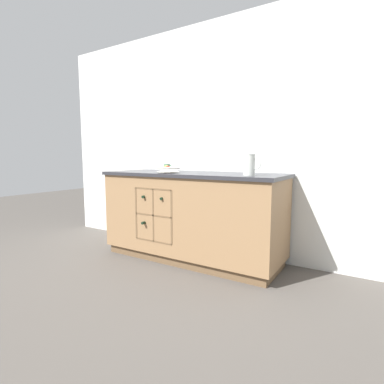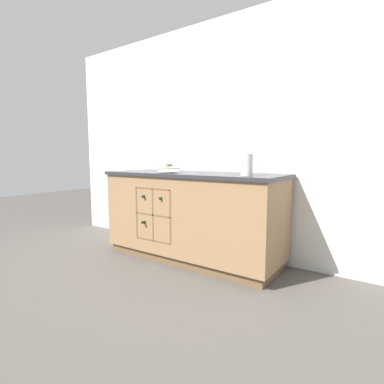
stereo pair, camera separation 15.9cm
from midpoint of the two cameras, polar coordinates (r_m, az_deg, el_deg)
The scene contains 6 objects.
ground_plane at distance 3.28m, azimuth 1.42°, elevation -12.54°, with size 14.00×14.00×0.00m, color #4C4742.
back_wall at distance 3.44m, azimuth 5.20°, elevation 9.89°, with size 4.40×0.06×2.55m, color silver.
kitchen_island at distance 3.16m, azimuth 1.39°, elevation -4.52°, with size 1.92×0.71×0.92m.
fruit_bowl at distance 3.09m, azimuth -3.10°, elevation 4.42°, with size 0.25×0.25×0.08m.
white_pitcher at distance 2.68m, azimuth 12.20°, elevation 5.18°, with size 0.16×0.11×0.19m.
ceramic_mug at distance 3.56m, azimuth -3.06°, elevation 4.72°, with size 0.11×0.07×0.08m.
Camera 2 is at (1.78, -2.54, 1.09)m, focal length 28.00 mm.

